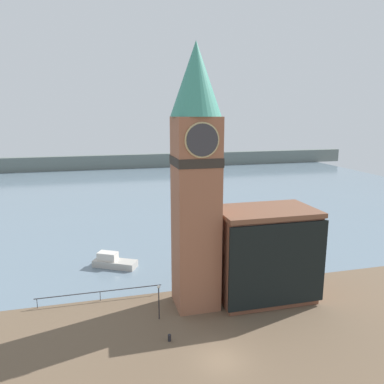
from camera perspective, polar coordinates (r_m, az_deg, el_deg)
The scene contains 9 objects.
ground_plane at distance 34.03m, azimuth 4.41°, elevation -24.15°, with size 160.00×160.00×0.00m, color brown.
water at distance 101.37m, azimuth -8.91°, elevation 0.42°, with size 160.00×120.00×0.00m.
far_shoreline at distance 140.35m, azimuth -10.55°, elevation 4.59°, with size 180.00×3.00×5.00m.
pier_railing at distance 43.15m, azimuth -13.84°, elevation -14.63°, with size 13.44×0.08×1.09m.
clock_tower at distance 37.20m, azimuth 0.60°, elevation 2.88°, with size 4.97×4.97×26.66m.
pier_building at distance 41.89m, azimuth 11.07°, elevation -9.23°, with size 10.57×6.74×10.06m.
boat_near at distance 51.56m, azimuth -11.92°, elevation -10.33°, with size 6.00×4.54×1.93m.
mooring_bollard_near at distance 35.96m, azimuth -3.46°, elevation -21.20°, with size 0.30×0.30×0.70m.
lamp_post at distance 38.11m, azimuth -5.09°, elevation -15.38°, with size 0.32×0.32×3.62m.
Camera 1 is at (-9.11, -25.95, 20.04)m, focal length 35.00 mm.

